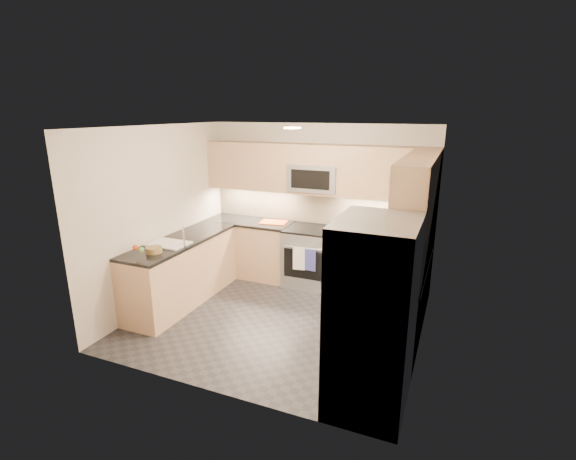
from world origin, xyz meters
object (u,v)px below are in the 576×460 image
object	(u,v)px
microwave	(314,178)
cutting_board	(274,222)
utensil_bowl	(403,233)
fruit_basket	(154,250)
refrigerator	(373,316)
gas_range	(311,257)

from	to	relation	value
microwave	cutting_board	bearing A→B (deg)	-174.37
utensil_bowl	fruit_basket	xyz separation A→B (m)	(-2.85, -1.80, -0.05)
fruit_basket	refrigerator	bearing A→B (deg)	-10.82
refrigerator	utensil_bowl	bearing A→B (deg)	91.40
cutting_board	fruit_basket	size ratio (longest dim) A/B	2.06
gas_range	refrigerator	distance (m)	2.86
utensil_bowl	cutting_board	distance (m)	2.06
gas_range	cutting_board	xyz separation A→B (m)	(-0.66, 0.06, 0.49)
microwave	refrigerator	bearing A→B (deg)	-60.38
gas_range	fruit_basket	distance (m)	2.43
gas_range	utensil_bowl	xyz separation A→B (m)	(1.39, -0.07, 0.58)
cutting_board	fruit_basket	distance (m)	2.09
refrigerator	cutting_board	xyz separation A→B (m)	(-2.11, 2.48, 0.05)
utensil_bowl	cutting_board	size ratio (longest dim) A/B	0.76
refrigerator	cutting_board	distance (m)	3.26
gas_range	utensil_bowl	bearing A→B (deg)	-3.01
utensil_bowl	fruit_basket	bearing A→B (deg)	-147.79
gas_range	utensil_bowl	size ratio (longest dim) A/B	2.86
microwave	refrigerator	world-z (taller)	microwave
microwave	gas_range	bearing A→B (deg)	-90.00
utensil_bowl	refrigerator	bearing A→B (deg)	-88.60
refrigerator	fruit_basket	bearing A→B (deg)	169.18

